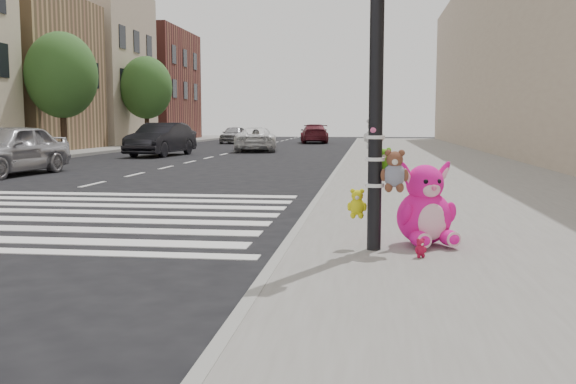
% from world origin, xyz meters
% --- Properties ---
extents(ground, '(120.00, 120.00, 0.00)m').
position_xyz_m(ground, '(0.00, 0.00, 0.00)').
color(ground, black).
rests_on(ground, ground).
extents(sidewalk_near, '(7.00, 80.00, 0.14)m').
position_xyz_m(sidewalk_near, '(5.00, 10.00, 0.07)').
color(sidewalk_near, slate).
rests_on(sidewalk_near, ground).
extents(curb_edge, '(0.12, 80.00, 0.15)m').
position_xyz_m(curb_edge, '(1.55, 10.00, 0.07)').
color(curb_edge, gray).
rests_on(curb_edge, ground).
extents(bld_far_c, '(6.00, 8.00, 8.00)m').
position_xyz_m(bld_far_c, '(-15.50, 26.00, 4.00)').
color(bld_far_c, tan).
rests_on(bld_far_c, ground).
extents(bld_far_d, '(6.00, 8.00, 10.00)m').
position_xyz_m(bld_far_d, '(-15.50, 35.00, 5.00)').
color(bld_far_d, '#BAA78E').
rests_on(bld_far_d, ground).
extents(bld_far_e, '(6.00, 10.00, 9.00)m').
position_xyz_m(bld_far_e, '(-15.50, 46.00, 4.50)').
color(bld_far_e, brown).
rests_on(bld_far_e, ground).
extents(signal_pole, '(0.70, 0.49, 4.00)m').
position_xyz_m(signal_pole, '(2.63, 1.81, 1.75)').
color(signal_pole, black).
rests_on(signal_pole, sidewalk_near).
extents(tree_far_b, '(3.20, 3.20, 5.44)m').
position_xyz_m(tree_far_b, '(-11.20, 22.00, 3.65)').
color(tree_far_b, '#382619').
rests_on(tree_far_b, sidewalk_far).
extents(tree_far_c, '(3.20, 3.20, 5.44)m').
position_xyz_m(tree_far_c, '(-11.20, 33.00, 3.65)').
color(tree_far_c, '#382619').
rests_on(tree_far_c, sidewalk_far).
extents(pink_bunny, '(0.84, 0.91, 1.03)m').
position_xyz_m(pink_bunny, '(3.21, 2.17, 0.56)').
color(pink_bunny, '#FF159D').
rests_on(pink_bunny, sidewalk_near).
extents(red_teddy, '(0.18, 0.16, 0.22)m').
position_xyz_m(red_teddy, '(3.10, 1.41, 0.25)').
color(red_teddy, '#AB1135').
rests_on(red_teddy, sidewalk_near).
extents(car_silver_far, '(2.27, 4.69, 1.54)m').
position_xyz_m(car_silver_far, '(-8.19, 12.33, 0.77)').
color(car_silver_far, '#A3A2A7').
rests_on(car_silver_far, ground).
extents(car_dark_far, '(2.17, 4.83, 1.54)m').
position_xyz_m(car_dark_far, '(-7.06, 23.23, 0.77)').
color(car_dark_far, black).
rests_on(car_dark_far, ground).
extents(car_white_near, '(2.76, 4.87, 1.28)m').
position_xyz_m(car_white_near, '(-3.50, 28.36, 0.64)').
color(car_white_near, white).
rests_on(car_white_near, ground).
extents(car_maroon_near, '(2.53, 4.96, 1.38)m').
position_xyz_m(car_maroon_near, '(-1.51, 41.41, 0.69)').
color(car_maroon_near, maroon).
rests_on(car_maroon_near, ground).
extents(car_silver_deep, '(1.60, 3.74, 1.26)m').
position_xyz_m(car_silver_deep, '(-7.19, 40.05, 0.63)').
color(car_silver_deep, '#A2A1A5').
rests_on(car_silver_deep, ground).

